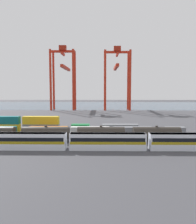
{
  "coord_description": "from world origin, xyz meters",
  "views": [
    {
      "loc": [
        3.29,
        -79.09,
        14.23
      ],
      "look_at": [
        1.74,
        14.99,
        5.37
      ],
      "focal_mm": 38.29,
      "sensor_mm": 36.0,
      "label": 1
    }
  ],
  "objects_px": {
    "gantry_crane_west": "(64,72)",
    "shipping_container_11": "(120,128)",
    "freight_tank_row": "(73,134)",
    "shipping_container_10": "(81,128)",
    "shipping_container_0": "(6,131)",
    "passenger_train": "(108,141)",
    "gantry_crane_central": "(117,72)",
    "shipping_container_6": "(2,128)"
  },
  "relations": [
    {
      "from": "shipping_container_6",
      "to": "gantry_crane_west",
      "type": "distance_m",
      "value": 95.82
    },
    {
      "from": "shipping_container_0",
      "to": "gantry_crane_west",
      "type": "bearing_deg",
      "value": 88.33
    },
    {
      "from": "gantry_crane_central",
      "to": "shipping_container_6",
      "type": "bearing_deg",
      "value": -115.85
    },
    {
      "from": "freight_tank_row",
      "to": "shipping_container_6",
      "type": "distance_m",
      "value": 30.63
    },
    {
      "from": "shipping_container_0",
      "to": "passenger_train",
      "type": "bearing_deg",
      "value": -29.84
    },
    {
      "from": "shipping_container_0",
      "to": "shipping_container_10",
      "type": "xyz_separation_m",
      "value": [
        22.96,
        5.81,
        0.0
      ]
    },
    {
      "from": "gantry_crane_central",
      "to": "shipping_container_10",
      "type": "bearing_deg",
      "value": -100.96
    },
    {
      "from": "freight_tank_row",
      "to": "shipping_container_6",
      "type": "relative_size",
      "value": 4.78
    },
    {
      "from": "gantry_crane_west",
      "to": "shipping_container_11",
      "type": "bearing_deg",
      "value": -70.02
    },
    {
      "from": "passenger_train",
      "to": "gantry_crane_west",
      "type": "relative_size",
      "value": 1.25
    },
    {
      "from": "shipping_container_10",
      "to": "shipping_container_6",
      "type": "bearing_deg",
      "value": 180.0
    },
    {
      "from": "passenger_train",
      "to": "shipping_container_6",
      "type": "distance_m",
      "value": 42.69
    },
    {
      "from": "shipping_container_11",
      "to": "shipping_container_10",
      "type": "bearing_deg",
      "value": 180.0
    },
    {
      "from": "shipping_container_6",
      "to": "gantry_crane_central",
      "type": "height_order",
      "value": "gantry_crane_central"
    },
    {
      "from": "shipping_container_0",
      "to": "gantry_crane_west",
      "type": "xyz_separation_m",
      "value": [
        2.86,
        97.92,
        25.54
      ]
    },
    {
      "from": "gantry_crane_central",
      "to": "shipping_container_0",
      "type": "bearing_deg",
      "value": -112.64
    },
    {
      "from": "freight_tank_row",
      "to": "shipping_container_10",
      "type": "relative_size",
      "value": 9.57
    },
    {
      "from": "shipping_container_10",
      "to": "gantry_crane_central",
      "type": "relative_size",
      "value": 0.14
    },
    {
      "from": "shipping_container_10",
      "to": "freight_tank_row",
      "type": "bearing_deg",
      "value": -91.92
    },
    {
      "from": "passenger_train",
      "to": "shipping_container_10",
      "type": "distance_m",
      "value": 25.42
    },
    {
      "from": "shipping_container_0",
      "to": "gantry_crane_central",
      "type": "xyz_separation_m",
      "value": [
        40.79,
        97.81,
        25.52
      ]
    },
    {
      "from": "freight_tank_row",
      "to": "shipping_container_6",
      "type": "height_order",
      "value": "freight_tank_row"
    },
    {
      "from": "passenger_train",
      "to": "gantry_crane_central",
      "type": "relative_size",
      "value": 1.27
    },
    {
      "from": "shipping_container_10",
      "to": "shipping_container_11",
      "type": "xyz_separation_m",
      "value": [
        13.38,
        0.0,
        0.0
      ]
    },
    {
      "from": "shipping_container_11",
      "to": "passenger_train",
      "type": "bearing_deg",
      "value": -101.3
    },
    {
      "from": "gantry_crane_central",
      "to": "freight_tank_row",
      "type": "bearing_deg",
      "value": -99.66
    },
    {
      "from": "shipping_container_6",
      "to": "shipping_container_10",
      "type": "xyz_separation_m",
      "value": [
        26.76,
        0.0,
        0.0
      ]
    },
    {
      "from": "shipping_container_0",
      "to": "gantry_crane_west",
      "type": "height_order",
      "value": "gantry_crane_west"
    },
    {
      "from": "shipping_container_6",
      "to": "freight_tank_row",
      "type": "bearing_deg",
      "value": -31.08
    },
    {
      "from": "passenger_train",
      "to": "gantry_crane_west",
      "type": "distance_m",
      "value": 122.05
    },
    {
      "from": "shipping_container_0",
      "to": "gantry_crane_central",
      "type": "distance_m",
      "value": 109.0
    },
    {
      "from": "passenger_train",
      "to": "freight_tank_row",
      "type": "bearing_deg",
      "value": 138.42
    },
    {
      "from": "passenger_train",
      "to": "shipping_container_11",
      "type": "height_order",
      "value": "passenger_train"
    },
    {
      "from": "shipping_container_11",
      "to": "gantry_crane_west",
      "type": "relative_size",
      "value": 0.27
    },
    {
      "from": "shipping_container_0",
      "to": "gantry_crane_central",
      "type": "bearing_deg",
      "value": 67.36
    },
    {
      "from": "freight_tank_row",
      "to": "shipping_container_6",
      "type": "xyz_separation_m",
      "value": [
        -26.23,
        15.81,
        -0.87
      ]
    },
    {
      "from": "passenger_train",
      "to": "shipping_container_0",
      "type": "relative_size",
      "value": 9.24
    },
    {
      "from": "passenger_train",
      "to": "shipping_container_0",
      "type": "height_order",
      "value": "passenger_train"
    },
    {
      "from": "shipping_container_0",
      "to": "shipping_container_6",
      "type": "distance_m",
      "value": 6.94
    },
    {
      "from": "shipping_container_6",
      "to": "gantry_crane_west",
      "type": "bearing_deg",
      "value": 85.87
    },
    {
      "from": "passenger_train",
      "to": "gantry_crane_west",
      "type": "xyz_separation_m",
      "value": [
        -28.71,
        116.02,
        24.7
      ]
    },
    {
      "from": "freight_tank_row",
      "to": "shipping_container_6",
      "type": "bearing_deg",
      "value": 148.92
    }
  ]
}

